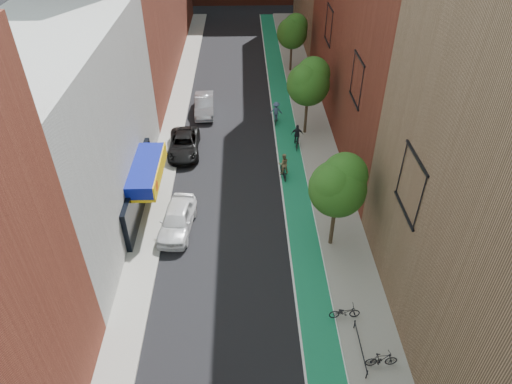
{
  "coord_description": "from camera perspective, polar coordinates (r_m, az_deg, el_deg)",
  "views": [
    {
      "loc": [
        0.31,
        -10.81,
        19.94
      ],
      "look_at": [
        1.04,
        13.63,
        1.5
      ],
      "focal_mm": 32.0,
      "sensor_mm": 36.0,
      "label": 1
    }
  ],
  "objects": [
    {
      "name": "parked_car_white",
      "position": [
        29.9,
        -9.83,
        -3.38
      ],
      "size": [
        2.45,
        5.03,
        1.65
      ],
      "primitive_type": "imported",
      "rotation": [
        0.0,
        0.0,
        -0.1
      ],
      "color": "white",
      "rests_on": "ground"
    },
    {
      "name": "cyclist_lane_mid",
      "position": [
        38.03,
        5.15,
        6.67
      ],
      "size": [
        1.04,
        1.57,
        2.05
      ],
      "rotation": [
        0.0,
        0.0,
        3.04
      ],
      "color": "black",
      "rests_on": "ground"
    },
    {
      "name": "parked_car_silver",
      "position": [
        43.63,
        -6.48,
        10.77
      ],
      "size": [
        1.92,
        4.97,
        1.61
      ],
      "primitive_type": "imported",
      "rotation": [
        0.0,
        0.0,
        0.04
      ],
      "color": "#96989E",
      "rests_on": "ground"
    },
    {
      "name": "parked_bike_far",
      "position": [
        25.07,
        11.02,
        -14.5
      ],
      "size": [
        1.66,
        0.64,
        0.86
      ],
      "primitive_type": "imported",
      "rotation": [
        0.0,
        0.0,
        1.61
      ],
      "color": "black",
      "rests_on": "sidewalk_right"
    },
    {
      "name": "cyclist_lane_far",
      "position": [
        41.54,
        2.53,
        9.78
      ],
      "size": [
        1.17,
        1.53,
        2.04
      ],
      "rotation": [
        0.0,
        0.0,
        3.0
      ],
      "color": "black",
      "rests_on": "ground"
    },
    {
      "name": "tree_mid",
      "position": [
        38.32,
        6.63,
        13.65
      ],
      "size": [
        3.55,
        3.53,
        6.74
      ],
      "color": "#332619",
      "rests_on": "ground"
    },
    {
      "name": "parked_car_black",
      "position": [
        37.69,
        -8.99,
        5.88
      ],
      "size": [
        2.63,
        5.36,
        1.47
      ],
      "primitive_type": "imported",
      "rotation": [
        0.0,
        0.0,
        0.04
      ],
      "color": "black",
      "rests_on": "ground"
    },
    {
      "name": "building_left_white",
      "position": [
        30.63,
        -23.32,
        6.75
      ],
      "size": [
        8.0,
        20.0,
        12.0
      ],
      "primitive_type": "cube",
      "color": "silver",
      "rests_on": "ground"
    },
    {
      "name": "bike_lane",
      "position": [
        42.03,
        3.58,
        8.63
      ],
      "size": [
        2.0,
        68.0,
        0.01
      ],
      "primitive_type": "cube",
      "color": "#12663C",
      "rests_on": "ground"
    },
    {
      "name": "tree_far",
      "position": [
        51.49,
        4.59,
        19.46
      ],
      "size": [
        3.3,
        3.25,
        6.21
      ],
      "color": "#332619",
      "rests_on": "ground"
    },
    {
      "name": "tree_near",
      "position": [
        26.38,
        10.3,
        0.93
      ],
      "size": [
        3.4,
        3.36,
        6.42
      ],
      "color": "#332619",
      "rests_on": "ground"
    },
    {
      "name": "cyclist_lane_near",
      "position": [
        34.27,
        3.43,
        3.04
      ],
      "size": [
        0.88,
        1.81,
        1.99
      ],
      "rotation": [
        0.0,
        0.0,
        3.3
      ],
      "color": "black",
      "rests_on": "ground"
    },
    {
      "name": "parked_bike_mid",
      "position": [
        23.73,
        15.42,
        -19.53
      ],
      "size": [
        1.6,
        0.51,
        0.95
      ],
      "primitive_type": "imported",
      "rotation": [
        0.0,
        0.0,
        1.61
      ],
      "color": "black",
      "rests_on": "sidewalk_right"
    },
    {
      "name": "sidewalk_right",
      "position": [
        42.29,
        7.0,
        8.71
      ],
      "size": [
        3.0,
        68.0,
        0.15
      ],
      "primitive_type": "cube",
      "color": "gray",
      "rests_on": "ground"
    },
    {
      "name": "sidewalk_left",
      "position": [
        42.31,
        -10.18,
        8.4
      ],
      "size": [
        2.0,
        68.0,
        0.15
      ],
      "primitive_type": "cube",
      "color": "gray",
      "rests_on": "ground"
    }
  ]
}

